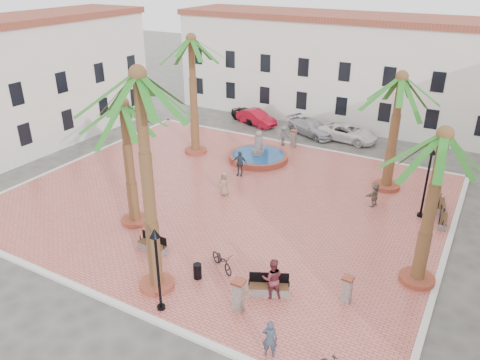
# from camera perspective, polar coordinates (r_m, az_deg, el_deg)

# --- Properties ---
(ground) EXTENTS (120.00, 120.00, 0.00)m
(ground) POSITION_cam_1_polar(r_m,az_deg,el_deg) (29.67, -1.68, -2.39)
(ground) COLOR #56544F
(ground) RESTS_ON ground
(plaza) EXTENTS (26.00, 22.00, 0.15)m
(plaza) POSITION_cam_1_polar(r_m,az_deg,el_deg) (29.64, -1.69, -2.27)
(plaza) COLOR #D06259
(plaza) RESTS_ON ground
(kerb_n) EXTENTS (26.30, 0.30, 0.16)m
(kerb_n) POSITION_cam_1_polar(r_m,az_deg,el_deg) (38.65, 6.76, 4.30)
(kerb_n) COLOR silver
(kerb_n) RESTS_ON ground
(kerb_s) EXTENTS (26.30, 0.30, 0.16)m
(kerb_s) POSITION_cam_1_polar(r_m,az_deg,el_deg) (22.47, -16.70, -13.48)
(kerb_s) COLOR silver
(kerb_s) RESTS_ON ground
(kerb_e) EXTENTS (0.30, 22.30, 0.16)m
(kerb_e) POSITION_cam_1_polar(r_m,az_deg,el_deg) (26.29, 23.69, -8.49)
(kerb_e) COLOR silver
(kerb_e) RESTS_ON ground
(kerb_w) EXTENTS (0.30, 22.30, 0.16)m
(kerb_w) POSITION_cam_1_polar(r_m,az_deg,el_deg) (37.46, -19.01, 2.37)
(kerb_w) COLOR silver
(kerb_w) RESTS_ON ground
(building_north) EXTENTS (30.40, 7.40, 9.50)m
(building_north) POSITION_cam_1_polar(r_m,az_deg,el_deg) (45.51, 11.67, 13.30)
(building_north) COLOR white
(building_north) RESTS_ON ground
(building_west) EXTENTS (6.40, 24.40, 10.00)m
(building_west) POSITION_cam_1_polar(r_m,az_deg,el_deg) (40.60, -25.84, 10.31)
(building_west) COLOR white
(building_west) RESTS_ON ground
(fountain) EXTENTS (4.45, 4.45, 2.30)m
(fountain) POSITION_cam_1_polar(r_m,az_deg,el_deg) (35.13, 2.26, 2.96)
(fountain) COLOR #A94631
(fountain) RESTS_ON plaza
(palm_nw) EXTENTS (5.55, 5.55, 9.01)m
(palm_nw) POSITION_cam_1_polar(r_m,az_deg,el_deg) (34.71, -5.93, 15.26)
(palm_nw) COLOR #A94631
(palm_nw) RESTS_ON plaza
(palm_sw) EXTENTS (5.20, 5.20, 7.32)m
(palm_sw) POSITION_cam_1_polar(r_m,az_deg,el_deg) (25.15, -13.92, 7.18)
(palm_sw) COLOR #A94631
(palm_sw) RESTS_ON plaza
(palm_s) EXTENTS (5.20, 5.20, 10.12)m
(palm_s) POSITION_cam_1_polar(r_m,az_deg,el_deg) (18.43, -12.11, 9.61)
(palm_s) COLOR #A94631
(palm_s) RESTS_ON plaza
(palm_e) EXTENTS (5.30, 5.30, 7.61)m
(palm_e) POSITION_cam_1_polar(r_m,az_deg,el_deg) (20.89, 23.33, 2.93)
(palm_e) COLOR #A94631
(palm_e) RESTS_ON plaza
(palm_ne) EXTENTS (5.72, 5.72, 7.73)m
(palm_ne) POSITION_cam_1_polar(r_m,az_deg,el_deg) (30.20, 18.91, 10.14)
(palm_ne) COLOR #A94631
(palm_ne) RESTS_ON plaza
(bench_s) EXTENTS (1.72, 0.60, 0.89)m
(bench_s) POSITION_cam_1_polar(r_m,az_deg,el_deg) (24.70, -10.62, -7.95)
(bench_s) COLOR slate
(bench_s) RESTS_ON plaza
(bench_se) EXTENTS (1.95, 1.33, 0.99)m
(bench_se) POSITION_cam_1_polar(r_m,az_deg,el_deg) (21.49, 3.53, -13.09)
(bench_se) COLOR slate
(bench_se) RESTS_ON plaza
(bench_e) EXTENTS (0.66, 1.69, 0.87)m
(bench_e) POSITION_cam_1_polar(r_m,az_deg,el_deg) (28.91, 23.44, -4.56)
(bench_e) COLOR slate
(bench_e) RESTS_ON plaza
(bench_ne) EXTENTS (0.81, 1.78, 0.91)m
(bench_ne) POSITION_cam_1_polar(r_m,az_deg,el_deg) (30.61, 23.23, -2.83)
(bench_ne) COLOR slate
(bench_ne) RESTS_ON plaza
(lamppost_s) EXTENTS (0.43, 0.43, 4.00)m
(lamppost_s) POSITION_cam_1_polar(r_m,az_deg,el_deg) (19.51, -10.13, -9.09)
(lamppost_s) COLOR black
(lamppost_s) RESTS_ON plaza
(lamppost_e) EXTENTS (0.47, 0.47, 4.36)m
(lamppost_e) POSITION_cam_1_polar(r_m,az_deg,el_deg) (28.22, 22.02, 1.13)
(lamppost_e) COLOR black
(lamppost_e) RESTS_ON plaza
(bollard_se) EXTENTS (0.55, 0.55, 1.49)m
(bollard_se) POSITION_cam_1_polar(r_m,az_deg,el_deg) (20.34, -0.18, -13.81)
(bollard_se) COLOR slate
(bollard_se) RESTS_ON plaza
(bollard_n) EXTENTS (0.49, 0.49, 1.35)m
(bollard_n) POSITION_cam_1_polar(r_m,az_deg,el_deg) (37.83, 6.56, 5.10)
(bollard_n) COLOR slate
(bollard_n) RESTS_ON plaza
(bollard_e) EXTENTS (0.50, 0.50, 1.28)m
(bollard_e) POSITION_cam_1_polar(r_m,az_deg,el_deg) (21.32, 12.91, -12.84)
(bollard_e) COLOR slate
(bollard_e) RESTS_ON plaza
(litter_bin) EXTENTS (0.40, 0.40, 0.77)m
(litter_bin) POSITION_cam_1_polar(r_m,az_deg,el_deg) (22.40, -5.21, -11.00)
(litter_bin) COLOR black
(litter_bin) RESTS_ON plaza
(cyclist_a) EXTENTS (0.68, 0.55, 1.62)m
(cyclist_a) POSITION_cam_1_polar(r_m,az_deg,el_deg) (18.41, 3.66, -18.74)
(cyclist_a) COLOR #363F53
(cyclist_a) RESTS_ON plaza
(bicycle_a) EXTENTS (1.92, 1.47, 0.97)m
(bicycle_a) POSITION_cam_1_polar(r_m,az_deg,el_deg) (22.87, -2.20, -9.76)
(bicycle_a) COLOR black
(bicycle_a) RESTS_ON plaza
(cyclist_b) EXTENTS (1.18, 1.10, 1.93)m
(cyclist_b) POSITION_cam_1_polar(r_m,az_deg,el_deg) (20.96, 3.97, -11.87)
(cyclist_b) COLOR maroon
(cyclist_b) RESTS_ON plaza
(pedestrian_fountain_a) EXTENTS (0.85, 0.64, 1.56)m
(pedestrian_fountain_a) POSITION_cam_1_polar(r_m,az_deg,el_deg) (29.59, -1.95, -0.47)
(pedestrian_fountain_a) COLOR #90735A
(pedestrian_fountain_a) RESTS_ON plaza
(pedestrian_fountain_b) EXTENTS (1.13, 0.68, 1.79)m
(pedestrian_fountain_b) POSITION_cam_1_polar(r_m,az_deg,el_deg) (32.30, -0.05, 2.05)
(pedestrian_fountain_b) COLOR #2F3E4E
(pedestrian_fountain_b) RESTS_ON plaza
(pedestrian_north) EXTENTS (0.97, 1.24, 1.68)m
(pedestrian_north) POSITION_cam_1_polar(r_m,az_deg,el_deg) (37.91, 5.32, 5.42)
(pedestrian_north) COLOR #57565C
(pedestrian_north) RESTS_ON plaza
(pedestrian_east) EXTENTS (0.82, 1.52, 1.56)m
(pedestrian_east) POSITION_cam_1_polar(r_m,az_deg,el_deg) (29.41, 16.09, -1.68)
(pedestrian_east) COLOR #78665C
(pedestrian_east) RESTS_ON plaza
(car_black) EXTENTS (3.85, 2.78, 1.22)m
(car_black) POSITION_cam_1_polar(r_m,az_deg,el_deg) (44.35, 0.82, 7.95)
(car_black) COLOR black
(car_black) RESTS_ON ground
(car_red) EXTENTS (4.36, 2.71, 1.36)m
(car_red) POSITION_cam_1_polar(r_m,az_deg,el_deg) (43.35, 2.00, 7.62)
(car_red) COLOR #A50B20
(car_red) RESTS_ON ground
(car_silver) EXTENTS (5.04, 3.62, 1.35)m
(car_silver) POSITION_cam_1_polar(r_m,az_deg,el_deg) (41.07, 8.71, 6.34)
(car_silver) COLOR #BABBC4
(car_silver) RESTS_ON ground
(car_white) EXTENTS (5.19, 2.75, 1.39)m
(car_white) POSITION_cam_1_polar(r_m,az_deg,el_deg) (40.33, 12.93, 5.66)
(car_white) COLOR white
(car_white) RESTS_ON ground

